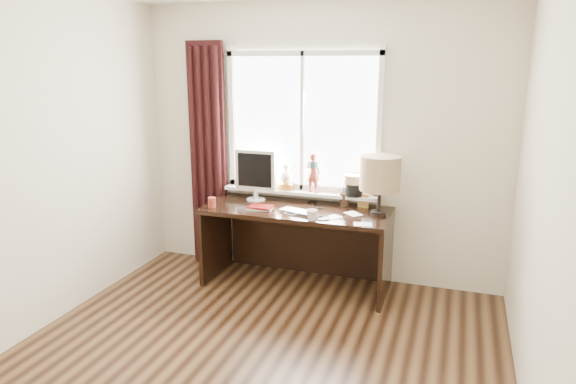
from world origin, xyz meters
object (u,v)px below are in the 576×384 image
at_px(laptop, 298,212).
at_px(mug, 312,215).
at_px(monitor, 255,172).
at_px(table_lamp, 380,174).
at_px(red_cup, 212,202).
at_px(desk, 299,231).

bearing_deg(laptop, mug, -26.83).
bearing_deg(mug, monitor, 147.08).
xyz_separation_m(mug, table_lamp, (0.51, 0.35, 0.31)).
height_order(monitor, table_lamp, table_lamp).
distance_m(red_cup, desk, 0.86).
xyz_separation_m(red_cup, table_lamp, (1.49, 0.26, 0.32)).
height_order(red_cup, table_lamp, table_lamp).
height_order(laptop, mug, mug).
xyz_separation_m(laptop, table_lamp, (0.68, 0.18, 0.35)).
height_order(laptop, table_lamp, table_lamp).
relative_size(mug, table_lamp, 0.19).
relative_size(red_cup, monitor, 0.19).
bearing_deg(monitor, desk, -6.44).
distance_m(red_cup, monitor, 0.52).
relative_size(mug, monitor, 0.20).
bearing_deg(desk, mug, -59.53).
height_order(mug, red_cup, mug).
height_order(mug, table_lamp, table_lamp).
bearing_deg(desk, monitor, 173.56).
relative_size(red_cup, desk, 0.05).
bearing_deg(laptop, monitor, 168.60).
xyz_separation_m(desk, monitor, (-0.46, 0.05, 0.52)).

